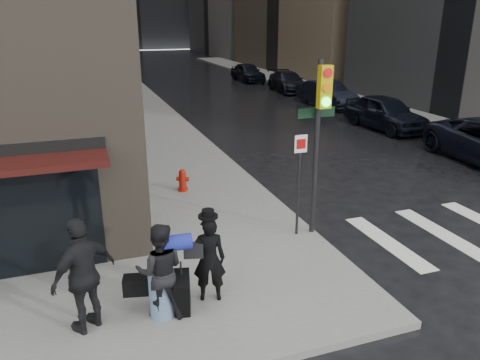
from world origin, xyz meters
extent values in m
plane|color=black|center=(0.00, 0.00, 0.00)|extent=(140.00, 140.00, 0.00)
cube|color=slate|center=(0.00, 27.00, 0.07)|extent=(4.00, 50.00, 0.15)
cube|color=slate|center=(13.50, 27.00, 0.07)|extent=(3.00, 50.00, 0.15)
cube|color=silver|center=(3.50, 1.00, 0.01)|extent=(0.50, 3.00, 0.01)
cube|color=silver|center=(5.10, 1.00, 0.01)|extent=(0.50, 3.00, 0.01)
imported|color=black|center=(-1.28, -0.07, 0.99)|extent=(0.69, 0.54, 1.67)
cylinder|color=black|center=(-1.28, -0.07, 1.84)|extent=(0.36, 0.36, 0.04)
cylinder|color=black|center=(-1.28, -0.07, 1.90)|extent=(0.22, 0.22, 0.13)
cube|color=black|center=(-1.57, -0.06, 1.21)|extent=(0.37, 0.20, 0.29)
cube|color=black|center=(-1.87, -0.32, 0.54)|extent=(0.43, 0.70, 0.84)
cylinder|color=black|center=(-1.87, -0.32, 0.99)|extent=(0.03, 0.03, 0.39)
imported|color=black|center=(-2.22, -0.27, 1.03)|extent=(0.98, 0.84, 1.76)
cube|color=black|center=(-2.58, -0.01, 0.68)|extent=(0.58, 0.39, 0.33)
cylinder|color=#1C269A|center=(-1.90, -0.22, 1.50)|extent=(0.54, 0.31, 0.28)
imported|color=black|center=(-3.46, -0.22, 1.17)|extent=(1.27, 1.08, 2.04)
cylinder|color=black|center=(1.90, 1.90, 2.22)|extent=(0.12, 0.12, 4.15)
cube|color=gold|center=(1.90, 1.67, 3.73)|extent=(0.29, 0.19, 0.93)
cylinder|color=red|center=(1.90, 1.57, 4.04)|extent=(0.21, 0.05, 0.21)
cylinder|color=orange|center=(1.90, 1.57, 3.73)|extent=(0.21, 0.05, 0.21)
cylinder|color=#19E533|center=(1.90, 1.57, 3.42)|extent=(0.21, 0.05, 0.21)
cylinder|color=black|center=(1.49, 1.90, 1.39)|extent=(0.06, 0.06, 2.49)
cube|color=white|center=(1.49, 1.87, 2.43)|extent=(0.31, 0.02, 0.41)
cube|color=black|center=(1.90, 1.98, 3.11)|extent=(0.93, 0.03, 0.23)
cylinder|color=#9E1509|center=(-0.46, 5.78, 0.20)|extent=(0.30, 0.30, 0.09)
cylinder|color=#9E1509|center=(-0.46, 5.78, 0.43)|extent=(0.23, 0.23, 0.56)
sphere|color=#9E1509|center=(-0.46, 5.78, 0.73)|extent=(0.21, 0.21, 0.21)
cylinder|color=#9E1509|center=(-0.46, 5.78, 0.53)|extent=(0.40, 0.27, 0.13)
imported|color=black|center=(10.76, 11.25, 0.81)|extent=(2.15, 4.84, 1.62)
imported|color=black|center=(11.12, 17.49, 0.76)|extent=(1.95, 4.70, 1.51)
imported|color=black|center=(11.46, 23.73, 0.70)|extent=(2.40, 4.97, 1.39)
imported|color=black|center=(10.67, 29.97, 0.75)|extent=(1.92, 4.44, 1.49)
camera|label=1|loc=(-3.29, -7.41, 5.19)|focal=35.00mm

